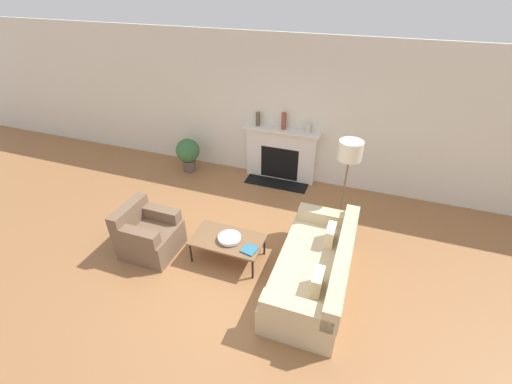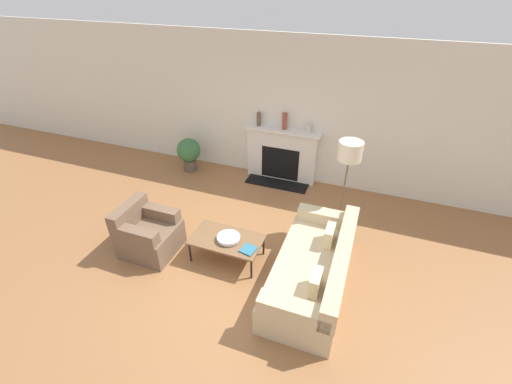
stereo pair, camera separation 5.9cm
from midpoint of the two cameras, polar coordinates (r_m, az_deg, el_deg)
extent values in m
plane|color=#99663D|center=(5.37, -4.77, -12.36)|extent=(18.00, 18.00, 0.00)
cube|color=silver|center=(7.00, 4.81, 13.19)|extent=(18.00, 0.06, 2.90)
cube|color=silver|center=(7.25, 3.93, 6.14)|extent=(1.46, 0.20, 1.08)
cube|color=black|center=(7.25, 3.70, 4.81)|extent=(0.80, 0.04, 0.70)
cube|color=black|center=(7.28, 3.15, 1.47)|extent=(1.32, 0.40, 0.02)
cube|color=silver|center=(6.99, 4.04, 10.18)|extent=(1.58, 0.28, 0.05)
cube|color=#CCB78E|center=(5.04, 8.92, -13.08)|extent=(0.95, 2.11, 0.43)
cube|color=#CCB78E|center=(4.75, 13.94, -10.79)|extent=(0.20, 2.11, 0.34)
cube|color=#CCB78E|center=(5.54, 11.27, -4.01)|extent=(0.88, 0.22, 0.20)
cube|color=#CCB78E|center=(4.18, 6.40, -18.98)|extent=(0.88, 0.22, 0.20)
cube|color=beige|center=(5.14, 11.95, -6.98)|extent=(0.12, 0.32, 0.28)
cube|color=beige|center=(4.44, 9.83, -14.50)|extent=(0.12, 0.32, 0.28)
cube|color=brown|center=(5.73, -17.31, -7.59)|extent=(0.81, 0.77, 0.45)
cube|color=brown|center=(5.67, -20.65, -3.64)|extent=(0.18, 0.77, 0.36)
cube|color=brown|center=(5.37, -19.65, -6.85)|extent=(0.73, 0.18, 0.20)
cube|color=brown|center=(5.72, -16.19, -3.37)|extent=(0.73, 0.18, 0.20)
cube|color=brown|center=(5.27, -5.09, -7.90)|extent=(1.09, 0.62, 0.03)
cylinder|color=black|center=(5.42, -11.12, -9.90)|extent=(0.03, 0.03, 0.36)
cylinder|color=black|center=(5.08, -0.91, -12.72)|extent=(0.03, 0.03, 0.36)
cylinder|color=black|center=(5.76, -8.51, -6.53)|extent=(0.03, 0.03, 0.36)
cylinder|color=black|center=(5.44, 1.10, -8.90)|extent=(0.03, 0.03, 0.36)
cylinder|color=silver|center=(5.23, -4.76, -7.90)|extent=(0.12, 0.12, 0.02)
cylinder|color=silver|center=(5.21, -4.77, -7.63)|extent=(0.35, 0.35, 0.05)
cube|color=teal|center=(5.05, -1.43, -9.58)|extent=(0.24, 0.25, 0.02)
cylinder|color=brown|center=(6.18, 13.14, -5.92)|extent=(0.30, 0.30, 0.03)
cylinder|color=brown|center=(5.77, 14.01, -0.42)|extent=(0.03, 0.03, 1.39)
cylinder|color=beige|center=(5.39, 15.15, 6.73)|extent=(0.37, 0.37, 0.30)
cylinder|color=brown|center=(7.10, 0.09, 12.07)|extent=(0.09, 0.09, 0.28)
cylinder|color=brown|center=(6.94, 4.41, 11.71)|extent=(0.10, 0.10, 0.34)
cylinder|color=beige|center=(6.86, 8.38, 10.56)|extent=(0.11, 0.11, 0.19)
cylinder|color=brown|center=(7.86, -11.24, 4.42)|extent=(0.28, 0.28, 0.26)
sphere|color=#386B3D|center=(7.70, -11.53, 6.80)|extent=(0.52, 0.52, 0.52)
camera|label=1|loc=(0.03, -90.27, -0.18)|focal=24.00mm
camera|label=2|loc=(0.03, 89.73, 0.18)|focal=24.00mm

